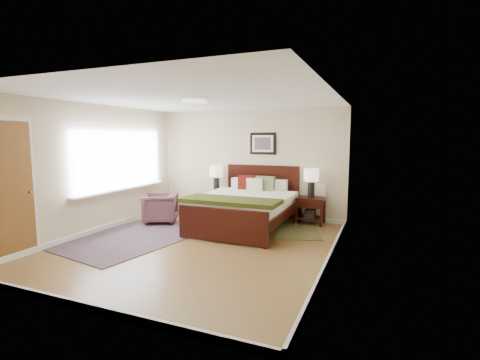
{
  "coord_description": "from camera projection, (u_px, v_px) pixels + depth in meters",
  "views": [
    {
      "loc": [
        2.93,
        -5.1,
        1.84
      ],
      "look_at": [
        0.41,
        0.97,
        1.05
      ],
      "focal_mm": 26.0,
      "sensor_mm": 36.0,
      "label": 1
    }
  ],
  "objects": [
    {
      "name": "floor",
      "position": [
        197.0,
        245.0,
        6.01
      ],
      "size": [
        5.0,
        5.0,
        0.0
      ],
      "primitive_type": "plane",
      "color": "brown",
      "rests_on": "ground"
    },
    {
      "name": "back_wall",
      "position": [
        249.0,
        164.0,
        8.15
      ],
      "size": [
        4.5,
        0.04,
        2.5
      ],
      "primitive_type": "cube",
      "color": "beige",
      "rests_on": "ground"
    },
    {
      "name": "front_wall",
      "position": [
        74.0,
        196.0,
        3.57
      ],
      "size": [
        4.5,
        0.04,
        2.5
      ],
      "primitive_type": "cube",
      "color": "beige",
      "rests_on": "ground"
    },
    {
      "name": "left_wall",
      "position": [
        94.0,
        169.0,
        6.72
      ],
      "size": [
        0.04,
        5.0,
        2.5
      ],
      "primitive_type": "cube",
      "color": "beige",
      "rests_on": "ground"
    },
    {
      "name": "right_wall",
      "position": [
        332.0,
        180.0,
        5.0
      ],
      "size": [
        0.04,
        5.0,
        2.5
      ],
      "primitive_type": "cube",
      "color": "beige",
      "rests_on": "ground"
    },
    {
      "name": "ceiling",
      "position": [
        195.0,
        98.0,
        5.71
      ],
      "size": [
        4.5,
        5.0,
        0.02
      ],
      "primitive_type": "cube",
      "color": "white",
      "rests_on": "back_wall"
    },
    {
      "name": "window",
      "position": [
        121.0,
        160.0,
        7.32
      ],
      "size": [
        0.11,
        2.72,
        1.32
      ],
      "color": "silver",
      "rests_on": "left_wall"
    },
    {
      "name": "door",
      "position": [
        5.0,
        191.0,
        5.13
      ],
      "size": [
        0.06,
        1.0,
        2.18
      ],
      "color": "silver",
      "rests_on": "ground"
    },
    {
      "name": "ceil_fixture",
      "position": [
        195.0,
        100.0,
        5.71
      ],
      "size": [
        0.44,
        0.44,
        0.08
      ],
      "color": "white",
      "rests_on": "ceiling"
    },
    {
      "name": "bed",
      "position": [
        245.0,
        202.0,
        7.09
      ],
      "size": [
        1.84,
        2.24,
        1.2
      ],
      "color": "black",
      "rests_on": "ground"
    },
    {
      "name": "wall_art",
      "position": [
        263.0,
        144.0,
        7.93
      ],
      "size": [
        0.62,
        0.05,
        0.5
      ],
      "color": "black",
      "rests_on": "back_wall"
    },
    {
      "name": "nightstand_left",
      "position": [
        216.0,
        197.0,
        8.3
      ],
      "size": [
        0.48,
        0.44,
        0.58
      ],
      "color": "black",
      "rests_on": "ground"
    },
    {
      "name": "nightstand_right",
      "position": [
        311.0,
        208.0,
        7.46
      ],
      "size": [
        0.59,
        0.44,
        0.58
      ],
      "color": "black",
      "rests_on": "ground"
    },
    {
      "name": "lamp_left",
      "position": [
        216.0,
        174.0,
        8.25
      ],
      "size": [
        0.32,
        0.32,
        0.61
      ],
      "color": "black",
      "rests_on": "nightstand_left"
    },
    {
      "name": "lamp_right",
      "position": [
        311.0,
        178.0,
        7.39
      ],
      "size": [
        0.32,
        0.32,
        0.61
      ],
      "color": "black",
      "rests_on": "nightstand_right"
    },
    {
      "name": "armchair",
      "position": [
        160.0,
        208.0,
        7.61
      ],
      "size": [
        0.92,
        0.91,
        0.64
      ],
      "primitive_type": "imported",
      "rotation": [
        0.0,
        0.0,
        -1.13
      ],
      "color": "brown",
      "rests_on": "ground"
    },
    {
      "name": "rug_persian",
      "position": [
        133.0,
        237.0,
        6.48
      ],
      "size": [
        2.31,
        2.93,
        0.01
      ],
      "primitive_type": "cube",
      "rotation": [
        0.0,
        0.0,
        -0.18
      ],
      "color": "#0B0E39",
      "rests_on": "ground"
    },
    {
      "name": "rug_navy",
      "position": [
        297.0,
        231.0,
        6.9
      ],
      "size": [
        1.2,
        1.47,
        0.01
      ],
      "primitive_type": "cube",
      "rotation": [
        0.0,
        0.0,
        0.32
      ],
      "color": "black",
      "rests_on": "ground"
    }
  ]
}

